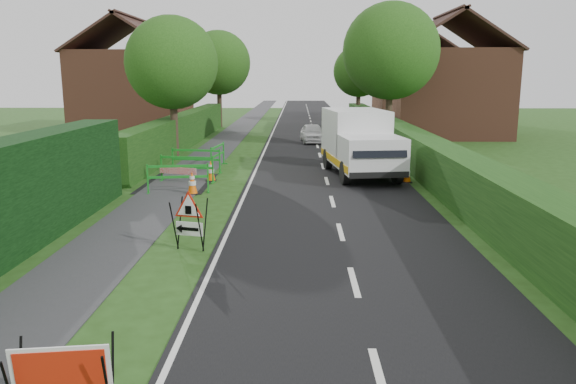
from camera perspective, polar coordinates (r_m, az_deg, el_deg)
name	(u,v)px	position (r m, az deg, el deg)	size (l,w,h in m)	color
ground	(217,302)	(10.10, -7.26, -11.06)	(120.00, 120.00, 0.00)	#214112
road_surface	(312,126)	(44.39, 2.45, 6.72)	(6.00, 90.00, 0.02)	black
footpath	(242,126)	(44.60, -4.68, 6.71)	(2.00, 90.00, 0.02)	#2D2D30
hedge_west_far	(184,146)	(32.10, -10.54, 4.58)	(1.00, 24.00, 1.80)	#14380F
hedge_east	(410,163)	(26.01, 12.31, 2.86)	(1.20, 50.00, 1.50)	#14380F
house_west	(133,90)	(40.85, -15.43, 9.94)	(7.50, 7.40, 7.88)	brown
house_east_a	(446,91)	(38.43, 15.71, 9.83)	(7.50, 7.40, 7.88)	brown
house_east_b	(417,87)	(52.30, 12.93, 10.37)	(7.50, 7.40, 7.88)	brown
tree_nw	(172,63)	(27.87, -11.73, 12.72)	(4.40, 4.40, 6.70)	#2D2116
tree_ne	(391,51)	(31.63, 10.41, 13.88)	(5.20, 5.20, 7.79)	#2D2116
tree_fw	(219,63)	(43.63, -7.07, 12.89)	(4.80, 4.80, 7.24)	#2D2116
tree_fe	(359,71)	(47.47, 7.22, 12.06)	(4.20, 4.20, 6.33)	#2D2116
red_rect_sign	(62,378)	(7.18, -21.98, -17.14)	(1.15, 0.79, 0.92)	black
triangle_sign	(187,216)	(12.75, -10.18, -2.45)	(0.97, 0.97, 1.17)	black
works_van	(359,141)	(22.42, 7.27, 5.13)	(2.89, 5.82, 2.55)	silver
traffic_cone_0	(407,172)	(21.26, 11.98, 2.01)	(0.38, 0.38, 0.79)	black
traffic_cone_1	(389,161)	(23.73, 10.26, 3.07)	(0.38, 0.38, 0.79)	black
traffic_cone_2	(387,156)	(25.40, 10.07, 3.64)	(0.38, 0.38, 0.79)	black
traffic_cone_3	(192,183)	(18.98, -9.70, 0.94)	(0.38, 0.38, 0.79)	black
traffic_cone_4	(211,171)	(21.27, -7.84, 2.16)	(0.38, 0.38, 0.79)	black
ped_barrier_0	(178,175)	(19.23, -11.12, 1.75)	(2.09, 0.64, 1.00)	#167E1E
ped_barrier_1	(187,165)	(21.17, -10.25, 2.69)	(2.09, 0.67, 1.00)	#167E1E
ped_barrier_2	(196,157)	(23.15, -9.33, 3.49)	(2.09, 0.65, 1.00)	#167E1E
ped_barrier_3	(218,153)	(24.34, -7.17, 3.95)	(0.61, 2.09, 1.00)	#167E1E
redwhite_plank	(178,183)	(21.20, -11.08, 0.94)	(1.50, 0.04, 0.25)	red
hatchback_car	(313,133)	(33.45, 2.51, 6.01)	(1.31, 3.25, 1.11)	silver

